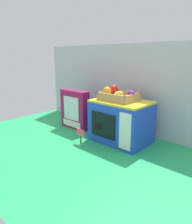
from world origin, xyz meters
name	(u,v)px	position (x,y,z in m)	size (l,w,h in m)	color
ground_plane	(101,135)	(0.00, 0.00, 0.00)	(1.70, 1.70, 0.00)	#219E54
display_back_panel	(121,87)	(0.00, 0.23, 0.32)	(1.61, 0.03, 0.64)	#B7BABF
toy_microwave	(121,121)	(0.17, 0.00, 0.14)	(0.37, 0.27, 0.28)	blue
food_groups_crate	(118,95)	(0.13, 0.01, 0.30)	(0.23, 0.18, 0.09)	tan
cookie_set_box	(75,110)	(-0.25, -0.02, 0.15)	(0.26, 0.08, 0.30)	#99144C
price_sign	(81,134)	(0.01, -0.21, 0.07)	(0.07, 0.01, 0.10)	black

